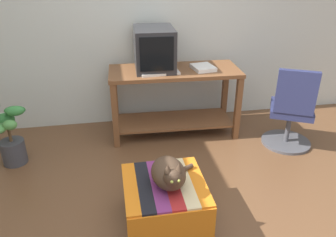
% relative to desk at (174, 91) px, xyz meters
% --- Properties ---
extents(ground_plane, '(14.00, 14.00, 0.00)m').
position_rel_desk_xyz_m(ground_plane, '(-0.27, -1.60, -0.51)').
color(ground_plane, brown).
extents(back_wall, '(8.00, 0.10, 2.60)m').
position_rel_desk_xyz_m(back_wall, '(-0.27, 0.45, 0.79)').
color(back_wall, silver).
rests_on(back_wall, ground_plane).
extents(desk, '(1.42, 0.62, 0.76)m').
position_rel_desk_xyz_m(desk, '(0.00, 0.00, 0.00)').
color(desk, brown).
rests_on(desk, ground_plane).
extents(tv_monitor, '(0.43, 0.54, 0.44)m').
position_rel_desk_xyz_m(tv_monitor, '(-0.21, 0.06, 0.46)').
color(tv_monitor, '#28282B').
rests_on(tv_monitor, desk).
extents(keyboard, '(0.41, 0.18, 0.02)m').
position_rel_desk_xyz_m(keyboard, '(-0.18, -0.12, 0.26)').
color(keyboard, beige).
rests_on(keyboard, desk).
extents(book, '(0.25, 0.28, 0.04)m').
position_rel_desk_xyz_m(book, '(0.30, -0.05, 0.26)').
color(book, white).
rests_on(book, desk).
extents(ottoman_with_blanket, '(0.60, 0.62, 0.36)m').
position_rel_desk_xyz_m(ottoman_with_blanket, '(-0.35, -1.43, -0.33)').
color(ottoman_with_blanket, '#7A664C').
rests_on(ottoman_with_blanket, ground_plane).
extents(cat, '(0.36, 0.39, 0.26)m').
position_rel_desk_xyz_m(cat, '(-0.32, -1.45, -0.05)').
color(cat, '#473323').
rests_on(cat, ottoman_with_blanket).
extents(potted_plant, '(0.34, 0.35, 0.68)m').
position_rel_desk_xyz_m(potted_plant, '(-1.69, -0.35, -0.21)').
color(potted_plant, '#3D3D42').
rests_on(potted_plant, ground_plane).
extents(office_chair, '(0.56, 0.56, 0.89)m').
position_rel_desk_xyz_m(office_chair, '(1.13, -0.53, -0.13)').
color(office_chair, '#4C4C51').
rests_on(office_chair, ground_plane).
extents(pen, '(0.14, 0.04, 0.01)m').
position_rel_desk_xyz_m(pen, '(0.32, 0.05, 0.25)').
color(pen, black).
rests_on(pen, desk).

